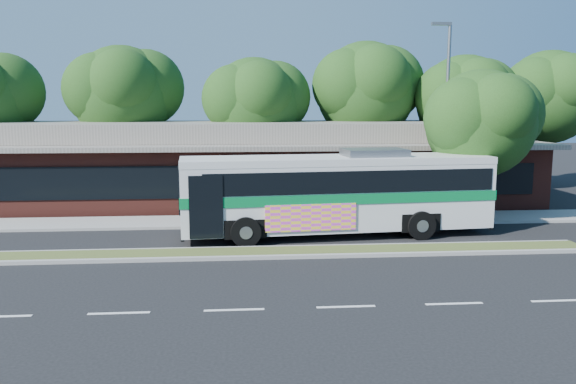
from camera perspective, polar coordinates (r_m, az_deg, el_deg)
name	(u,v)px	position (r m, az deg, el deg)	size (l,w,h in m)	color
ground	(236,259)	(20.03, -5.27, -6.82)	(120.00, 120.00, 0.00)	black
median_strip	(237,253)	(20.59, -5.25, -6.18)	(26.00, 1.10, 0.15)	#3A4A1F
sidewalk	(238,221)	(26.24, -5.11, -2.96)	(44.00, 2.60, 0.12)	gray
plaza_building	(238,163)	(32.45, -5.05, 2.98)	(33.20, 11.20, 4.45)	#5A231C
lamp_post	(446,116)	(26.94, 15.71, 7.44)	(0.93, 0.18, 9.07)	slate
tree_bg_b	(130,93)	(36.11, -15.73, 9.65)	(6.69, 6.00, 9.00)	black
tree_bg_c	(261,102)	(34.45, -2.74, 9.11)	(6.24, 5.60, 8.26)	black
tree_bg_d	(372,89)	(36.39, 8.54, 10.30)	(6.91, 6.20, 9.37)	black
tree_bg_e	(470,100)	(37.22, 17.98, 8.90)	(6.47, 5.80, 8.50)	black
tree_bg_f	(554,95)	(40.77, 25.38, 8.88)	(6.69, 6.00, 8.92)	black
transit_bus	(338,188)	(23.35, 5.11, 0.43)	(13.00, 3.92, 3.60)	silver
sidewalk_tree	(487,121)	(27.24, 19.54, 6.81)	(5.43, 4.87, 7.00)	black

